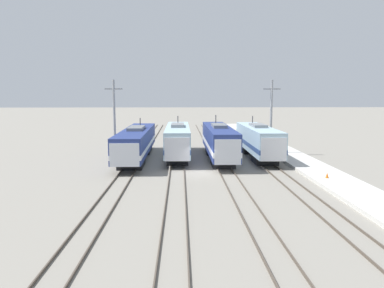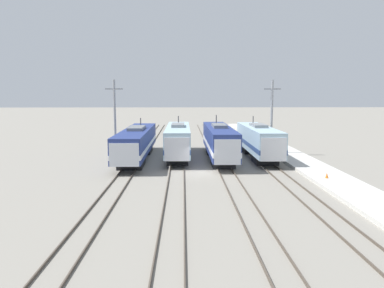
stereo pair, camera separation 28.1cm
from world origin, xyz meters
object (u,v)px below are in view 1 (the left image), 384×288
locomotive_center_left (178,140)px  traffic_cone (327,175)px  catenary_tower_left (114,116)px  catenary_tower_right (271,116)px  locomotive_far_right (258,141)px  locomotive_far_left (136,143)px  locomotive_center_right (219,142)px

locomotive_center_left → traffic_cone: bearing=-44.7°
catenary_tower_left → catenary_tower_right: same height
locomotive_far_right → traffic_cone: locomotive_far_right is taller
locomotive_far_left → locomotive_center_right: locomotive_center_right is taller
traffic_cone → locomotive_center_left: bearing=135.3°
locomotive_center_right → catenary_tower_left: bearing=165.2°
locomotive_far_left → traffic_cone: locomotive_far_left is taller
locomotive_far_left → traffic_cone: (18.56, -11.98, -1.48)m
locomotive_far_right → locomotive_center_right: bearing=-167.8°
locomotive_far_left → catenary_tower_right: 17.58m
catenary_tower_left → traffic_cone: (21.64, -15.21, -4.48)m
locomotive_center_left → catenary_tower_right: size_ratio=1.74×
locomotive_center_left → catenary_tower_right: catenary_tower_right is taller
catenary_tower_left → locomotive_center_right: bearing=-14.8°
locomotive_center_left → catenary_tower_right: bearing=8.3°
catenary_tower_right → locomotive_center_right: bearing=-154.0°
locomotive_far_left → locomotive_far_right: locomotive_far_right is taller
catenary_tower_right → traffic_cone: bearing=-84.2°
locomotive_center_right → catenary_tower_left: catenary_tower_left is taller
locomotive_center_left → locomotive_center_right: bearing=-18.7°
locomotive_far_right → traffic_cone: bearing=-74.3°
traffic_cone → locomotive_far_right: bearing=105.7°
locomotive_far_right → catenary_tower_left: size_ratio=1.69×
locomotive_far_left → locomotive_center_left: (4.98, 1.47, 0.11)m
locomotive_center_right → locomotive_far_right: locomotive_center_right is taller
locomotive_center_right → catenary_tower_left: size_ratio=1.85×
locomotive_far_right → catenary_tower_right: catenary_tower_right is taller
locomotive_center_right → locomotive_far_right: (4.98, 1.08, -0.04)m
catenary_tower_left → traffic_cone: bearing=-35.1°
locomotive_far_right → catenary_tower_right: (2.06, 2.37, 2.90)m
locomotive_far_left → catenary_tower_right: size_ratio=2.06×
locomotive_far_left → locomotive_center_left: 5.20m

